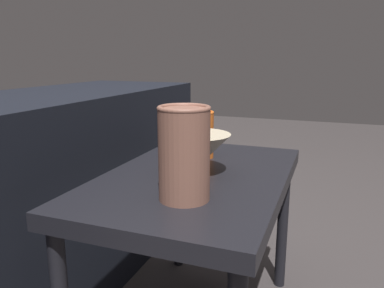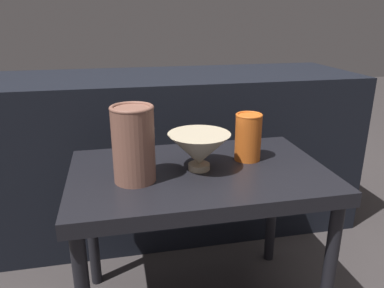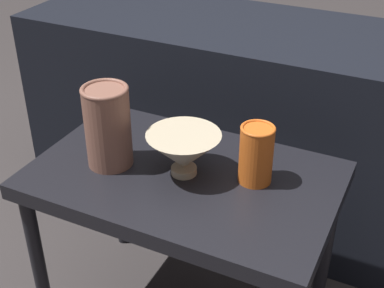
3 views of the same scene
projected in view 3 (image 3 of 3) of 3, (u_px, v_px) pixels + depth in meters
The scene contains 5 objects.
table at pixel (184, 192), 1.30m from camera, with size 0.72×0.46×0.49m.
couch_backdrop at pixel (260, 125), 1.78m from camera, with size 1.56×0.50×0.67m.
bowl at pixel (183, 152), 1.24m from camera, with size 0.17×0.17×0.11m.
vase_textured_left at pixel (108, 125), 1.25m from camera, with size 0.11×0.11×0.20m.
vase_colorful_right at pixel (256, 154), 1.21m from camera, with size 0.08×0.08×0.14m.
Camera 3 is at (0.47, -0.93, 1.20)m, focal length 50.00 mm.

